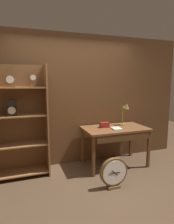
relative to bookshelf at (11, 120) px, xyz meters
name	(u,v)px	position (x,y,z in m)	size (l,w,h in m)	color
ground_plane	(101,198)	(1.20, -1.11, -1.02)	(10.00, 10.00, 0.00)	#4C3826
back_wood_panel	(74,100)	(1.20, 0.28, 0.28)	(4.80, 0.05, 2.60)	brown
bookshelf	(11,120)	(0.00, 0.00, 0.00)	(1.19, 0.39, 1.97)	brown
workbench	(116,132)	(1.91, -0.18, -0.33)	(1.25, 0.74, 0.77)	brown
desk_lamp	(126,110)	(2.21, -0.02, 0.08)	(0.21, 0.22, 0.48)	olive
toolbox_small	(104,125)	(1.72, -0.07, -0.19)	(0.18, 0.11, 0.10)	maroon
open_repair_manual	(116,129)	(1.87, -0.28, -0.23)	(0.16, 0.22, 0.03)	silver
round_clock_large	(114,173)	(1.49, -0.93, -0.76)	(0.46, 0.11, 0.50)	brown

